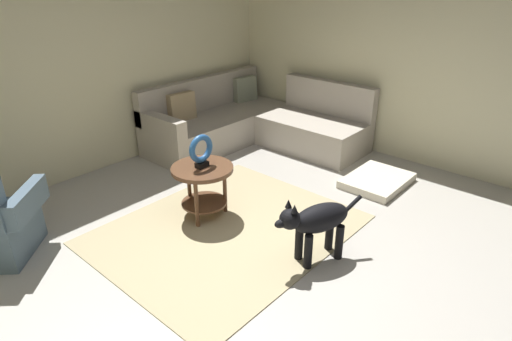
# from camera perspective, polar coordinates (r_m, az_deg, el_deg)

# --- Properties ---
(ground_plane) EXTENTS (6.00, 6.00, 0.10)m
(ground_plane) POSITION_cam_1_polar(r_m,az_deg,el_deg) (3.68, 2.45, -13.42)
(ground_plane) COLOR #B7B2A8
(wall_back) EXTENTS (6.00, 0.12, 2.70)m
(wall_back) POSITION_cam_1_polar(r_m,az_deg,el_deg) (5.32, -23.41, 13.45)
(wall_back) COLOR beige
(wall_back) RESTS_ON ground_plane
(wall_right) EXTENTS (0.12, 6.00, 2.70)m
(wall_right) POSITION_cam_1_polar(r_m,az_deg,el_deg) (5.57, 22.80, 14.01)
(wall_right) COLOR beige
(wall_right) RESTS_ON ground_plane
(area_rug) EXTENTS (2.30, 1.90, 0.01)m
(area_rug) POSITION_cam_1_polar(r_m,az_deg,el_deg) (4.12, -3.84, -7.82)
(area_rug) COLOR tan
(area_rug) RESTS_ON ground_plane
(sectional_couch) EXTENTS (2.20, 2.25, 0.88)m
(sectional_couch) POSITION_cam_1_polar(r_m,az_deg,el_deg) (6.03, -0.51, 6.19)
(sectional_couch) COLOR #B2A899
(sectional_couch) RESTS_ON ground_plane
(side_table) EXTENTS (0.60, 0.60, 0.54)m
(side_table) POSITION_cam_1_polar(r_m,az_deg,el_deg) (4.17, -7.11, -1.05)
(side_table) COLOR brown
(side_table) RESTS_ON ground_plane
(torus_sculpture) EXTENTS (0.28, 0.08, 0.33)m
(torus_sculpture) POSITION_cam_1_polar(r_m,az_deg,el_deg) (4.05, -7.33, 2.69)
(torus_sculpture) COLOR black
(torus_sculpture) RESTS_ON side_table
(dog_bed_mat) EXTENTS (0.80, 0.60, 0.09)m
(dog_bed_mat) POSITION_cam_1_polar(r_m,az_deg,el_deg) (5.13, 15.86, -1.30)
(dog_bed_mat) COLOR beige
(dog_bed_mat) RESTS_ON ground_plane
(dog) EXTENTS (0.81, 0.40, 0.63)m
(dog) POSITION_cam_1_polar(r_m,az_deg,el_deg) (3.56, 8.05, -6.80)
(dog) COLOR black
(dog) RESTS_ON ground_plane
(dog_toy_ball) EXTENTS (0.07, 0.07, 0.07)m
(dog_toy_ball) POSITION_cam_1_polar(r_m,az_deg,el_deg) (4.25, 8.35, -6.46)
(dog_toy_ball) COLOR blue
(dog_toy_ball) RESTS_ON ground_plane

